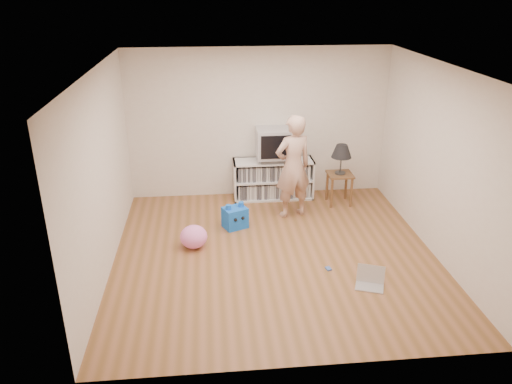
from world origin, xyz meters
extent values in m
plane|color=brown|center=(0.00, 0.00, 0.00)|extent=(4.50, 4.50, 0.00)
cube|color=beige|center=(0.00, 2.25, 1.30)|extent=(4.50, 0.02, 2.60)
cube|color=beige|center=(0.00, -2.25, 1.30)|extent=(4.50, 0.02, 2.60)
cube|color=beige|center=(-2.25, 0.00, 1.30)|extent=(0.02, 4.50, 2.60)
cube|color=beige|center=(2.25, 0.00, 1.30)|extent=(0.02, 4.50, 2.60)
cube|color=white|center=(0.00, 0.00, 2.60)|extent=(4.50, 4.50, 0.01)
cube|color=white|center=(0.24, 2.23, 0.35)|extent=(1.40, 0.03, 0.70)
cube|color=white|center=(-0.45, 2.02, 0.35)|extent=(0.03, 0.45, 0.70)
cube|color=white|center=(0.92, 2.02, 0.35)|extent=(0.03, 0.45, 0.70)
cube|color=white|center=(0.24, 2.02, 0.01)|extent=(1.40, 0.45, 0.03)
cube|color=white|center=(0.24, 2.02, 0.35)|extent=(1.34, 0.45, 0.03)
cube|color=white|center=(0.24, 2.02, 0.68)|extent=(1.40, 0.45, 0.03)
cube|color=silver|center=(0.24, 2.02, 0.35)|extent=(1.26, 0.36, 0.64)
cube|color=gray|center=(0.24, 2.02, 0.73)|extent=(0.45, 0.35, 0.07)
cube|color=#ACACB1|center=(0.24, 2.02, 1.02)|extent=(0.60, 0.52, 0.50)
cube|color=black|center=(0.24, 1.75, 1.02)|extent=(0.50, 0.01, 0.40)
cylinder|color=brown|center=(1.17, 1.48, 0.26)|extent=(0.04, 0.04, 0.52)
cylinder|color=brown|center=(1.51, 1.48, 0.26)|extent=(0.04, 0.04, 0.52)
cylinder|color=brown|center=(1.17, 1.82, 0.26)|extent=(0.04, 0.04, 0.52)
cylinder|color=brown|center=(1.51, 1.82, 0.26)|extent=(0.04, 0.04, 0.52)
cube|color=brown|center=(1.34, 1.65, 0.54)|extent=(0.42, 0.42, 0.03)
cylinder|color=#333333|center=(1.34, 1.65, 0.56)|extent=(0.18, 0.18, 0.02)
cylinder|color=#333333|center=(1.34, 1.65, 0.74)|extent=(0.02, 0.02, 0.32)
imported|color=tan|center=(0.45, 1.25, 0.85)|extent=(0.71, 0.57, 1.70)
cube|color=silver|center=(1.08, -0.94, 0.01)|extent=(0.41, 0.35, 0.02)
cube|color=silver|center=(1.13, -0.83, 0.13)|extent=(0.35, 0.19, 0.23)
cube|color=black|center=(1.13, -0.83, 0.13)|extent=(0.30, 0.16, 0.18)
cube|color=#4262B0|center=(0.67, -0.47, 0.01)|extent=(0.08, 0.10, 0.02)
cube|color=blue|center=(-0.51, 0.91, 0.17)|extent=(0.43, 0.39, 0.33)
cylinder|color=blue|center=(-0.61, 0.86, 0.37)|extent=(0.08, 0.08, 0.07)
cylinder|color=blue|center=(-0.41, 0.95, 0.37)|extent=(0.08, 0.08, 0.07)
sphere|color=black|center=(-0.51, 0.75, 0.20)|extent=(0.06, 0.06, 0.06)
sphere|color=black|center=(-0.39, 0.80, 0.20)|extent=(0.06, 0.06, 0.06)
ellipsoid|color=#FF7CD1|center=(-1.14, 0.32, 0.17)|extent=(0.48, 0.48, 0.34)
camera|label=1|loc=(-0.88, -6.12, 3.58)|focal=35.00mm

